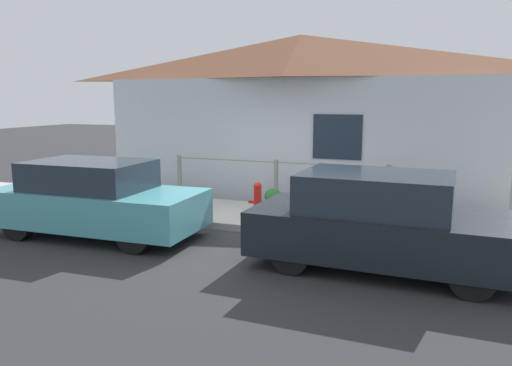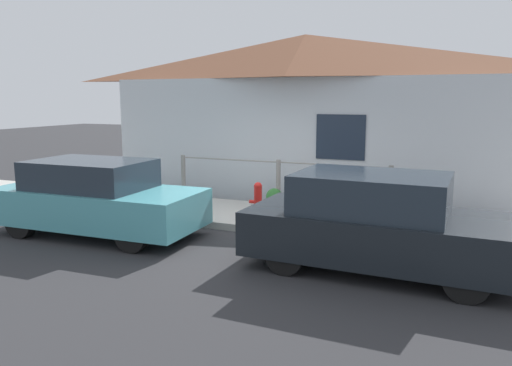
{
  "view_description": "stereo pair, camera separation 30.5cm",
  "coord_description": "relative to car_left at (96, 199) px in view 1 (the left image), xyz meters",
  "views": [
    {
      "loc": [
        3.37,
        -8.36,
        2.49
      ],
      "look_at": [
        0.14,
        0.3,
        0.9
      ],
      "focal_mm": 35.0,
      "sensor_mm": 36.0,
      "label": 1
    },
    {
      "loc": [
        3.66,
        -8.25,
        2.49
      ],
      "look_at": [
        0.14,
        0.3,
        0.9
      ],
      "focal_mm": 35.0,
      "sensor_mm": 36.0,
      "label": 2
    }
  ],
  "objects": [
    {
      "name": "ground_plane",
      "position": [
        2.42,
        1.12,
        -0.68
      ],
      "size": [
        60.0,
        60.0,
        0.0
      ],
      "primitive_type": "plane",
      "color": "#2D2D30"
    },
    {
      "name": "house",
      "position": [
        2.42,
        4.8,
        2.54
      ],
      "size": [
        9.86,
        2.23,
        4.0
      ],
      "color": "silver",
      "rests_on": "ground_plane"
    },
    {
      "name": "car_right",
      "position": [
        5.05,
        0.0,
        0.02
      ],
      "size": [
        3.9,
        1.84,
        1.42
      ],
      "rotation": [
        0.0,
        0.0,
        -0.04
      ],
      "color": "black",
      "rests_on": "ground_plane"
    },
    {
      "name": "car_left",
      "position": [
        0.0,
        0.0,
        0.0
      ],
      "size": [
        3.85,
        1.7,
        1.37
      ],
      "rotation": [
        0.0,
        0.0,
        0.02
      ],
      "color": "teal",
      "rests_on": "ground_plane"
    },
    {
      "name": "fence",
      "position": [
        2.42,
        3.05,
        0.02
      ],
      "size": [
        4.9,
        0.1,
        1.01
      ],
      "color": "gray",
      "rests_on": "sidewalk"
    },
    {
      "name": "potted_plant_near_hydrant",
      "position": [
        2.52,
        2.51,
        -0.3
      ],
      "size": [
        0.35,
        0.35,
        0.47
      ],
      "color": "brown",
      "rests_on": "sidewalk"
    },
    {
      "name": "fire_hydrant",
      "position": [
        2.51,
        1.65,
        -0.15
      ],
      "size": [
        0.36,
        0.16,
        0.74
      ],
      "color": "red",
      "rests_on": "sidewalk"
    },
    {
      "name": "sidewalk",
      "position": [
        2.42,
        2.16,
        -0.61
      ],
      "size": [
        24.0,
        2.08,
        0.14
      ],
      "color": "#B2AFA8",
      "rests_on": "ground_plane"
    }
  ]
}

